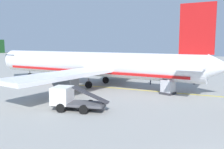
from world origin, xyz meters
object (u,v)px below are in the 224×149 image
object	(u,v)px
cargo_container_near	(167,74)
crew_marshaller	(194,79)
crew_loader_left	(151,78)
cargo_container_far	(168,87)
service_truck_baggage	(70,99)
airliner_foreground	(93,65)

from	to	relation	value
cargo_container_near	crew_marshaller	xyz separation A→B (m)	(-4.38, -5.32, 0.05)
cargo_container_near	crew_marshaller	distance (m)	6.89
crew_marshaller	crew_loader_left	bearing A→B (deg)	114.40
cargo_container_far	crew_marshaller	bearing A→B (deg)	-14.08
service_truck_baggage	cargo_container_near	bearing A→B (deg)	-10.38
crew_marshaller	crew_loader_left	xyz separation A→B (m)	(-3.00, 6.61, 0.01)
cargo_container_near	airliner_foreground	bearing A→B (deg)	141.43
cargo_container_far	service_truck_baggage	bearing A→B (deg)	147.36
crew_loader_left	airliner_foreground	bearing A→B (deg)	119.49
service_truck_baggage	cargo_container_far	bearing A→B (deg)	-32.64
airliner_foreground	crew_marshaller	size ratio (longest dim) A/B	25.30
cargo_container_far	crew_marshaller	distance (m)	9.90
cargo_container_near	crew_marshaller	bearing A→B (deg)	-129.44
airliner_foreground	cargo_container_near	xyz separation A→B (m)	(12.10, -9.65, -2.47)
airliner_foreground	service_truck_baggage	world-z (taller)	airliner_foreground
cargo_container_near	crew_marshaller	world-z (taller)	cargo_container_near
airliner_foreground	crew_loader_left	world-z (taller)	airliner_foreground
service_truck_baggage	cargo_container_near	world-z (taller)	service_truck_baggage
crew_marshaller	cargo_container_near	bearing A→B (deg)	50.56
airliner_foreground	service_truck_baggage	bearing A→B (deg)	-160.52
airliner_foreground	service_truck_baggage	distance (m)	14.85
service_truck_baggage	crew_marshaller	world-z (taller)	service_truck_baggage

